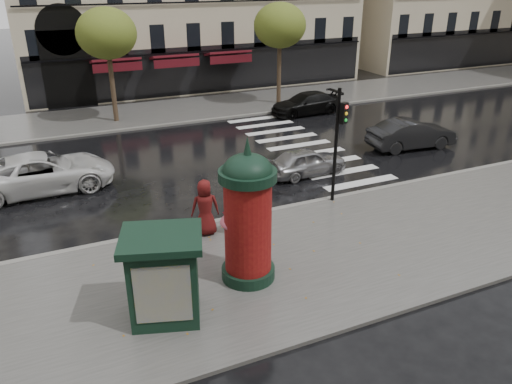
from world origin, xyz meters
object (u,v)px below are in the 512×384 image
morris_column (248,214)px  car_darkgrey (412,134)px  man_burgundy (205,208)px  traffic_light (338,135)px  car_silver (306,161)px  woman_red (233,213)px  newsstand (164,276)px  woman_umbrella (239,235)px  car_black (306,103)px  car_white (43,172)px

morris_column → car_darkgrey: size_ratio=0.95×
man_burgundy → traffic_light: traffic_light is taller
car_darkgrey → traffic_light: bearing=124.9°
traffic_light → car_silver: 3.84m
traffic_light → woman_red: bearing=-170.0°
man_burgundy → newsstand: size_ratio=0.81×
man_burgundy → woman_umbrella: bearing=103.2°
morris_column → traffic_light: 6.34m
traffic_light → newsstand: size_ratio=1.84×
woman_umbrella → car_black: size_ratio=0.44×
traffic_light → car_darkgrey: (7.27, 4.13, -2.07)m
morris_column → car_darkgrey: morris_column is taller
woman_umbrella → traffic_light: (5.44, 3.35, 1.35)m
traffic_light → car_white: traffic_light is taller
morris_column → newsstand: size_ratio=1.79×
newsstand → car_black: (13.58, 16.62, -0.68)m
woman_red → car_white: woman_red is taller
man_burgundy → morris_column: (0.26, -3.05, 1.09)m
woman_umbrella → morris_column: 0.78m
newsstand → car_darkgrey: newsstand is taller
man_burgundy → morris_column: morris_column is taller
man_burgundy → car_silver: size_ratio=0.54×
newsstand → car_white: bearing=103.0°
car_silver → car_white: bearing=71.5°
morris_column → car_silver: morris_column is taller
man_burgundy → traffic_light: (5.49, 0.48, 1.71)m
man_burgundy → car_silver: 7.00m
morris_column → car_silver: 8.92m
car_darkgrey → man_burgundy: bearing=115.2°
man_burgundy → car_black: size_ratio=0.42×
woman_red → car_silver: (5.12, 3.93, -0.25)m
woman_red → car_white: (-5.69, 6.89, -0.08)m
man_burgundy → car_darkgrey: 13.57m
traffic_light → man_burgundy: bearing=-175.0°
traffic_light → car_black: bearing=65.2°
woman_umbrella → car_white: (-4.87, 9.43, -0.67)m
newsstand → car_silver: bearing=41.6°
man_burgundy → morris_column: bearing=107.1°
woman_red → car_silver: 6.46m
woman_umbrella → car_silver: (5.94, 6.46, -0.84)m
woman_umbrella → man_burgundy: (-0.05, 2.87, -0.36)m
car_white → car_black: car_white is taller
car_white → woman_umbrella: bearing=-154.3°
newsstand → car_white: 10.71m
traffic_light → car_darkgrey: bearing=29.6°
car_silver → car_black: size_ratio=0.79×
morris_column → newsstand: morris_column is taller
traffic_light → car_black: traffic_light is taller
newsstand → car_darkgrey: bearing=29.2°
car_darkgrey → car_black: car_darkgrey is taller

